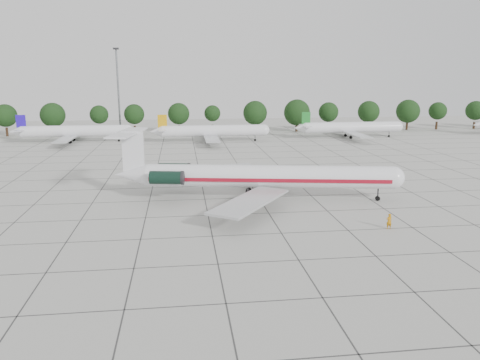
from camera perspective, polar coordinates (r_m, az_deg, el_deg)
The scene contains 9 objects.
ground at distance 61.95m, azimuth 3.51°, elevation -4.05°, with size 260.00×260.00×0.00m, color #B4B4AC.
apron_joints at distance 76.21m, azimuth 1.42°, elevation -0.78°, with size 170.00×170.00×0.02m, color #383838.
main_airliner at distance 67.78m, azimuth 1.55°, elevation 0.50°, with size 41.71×32.56×9.86m.
ground_crew at distance 58.19m, azimuth 17.71°, elevation -4.82°, with size 0.69×0.45×1.90m, color #BC770B.
bg_airliner_b at distance 131.94m, azimuth -19.54°, elevation 5.61°, with size 28.24×27.20×7.40m.
bg_airliner_c at distance 125.38m, azimuth -3.32°, elevation 5.98°, with size 28.24×27.20×7.40m.
bg_airliner_d at distance 136.96m, azimuth 13.41°, elevation 6.24°, with size 28.24×27.20×7.40m.
tree_line at distance 143.69m, azimuth -7.48°, elevation 8.01°, with size 249.86×8.44×10.22m.
floodlight_mast at distance 151.40m, azimuth -14.65°, elevation 11.10°, with size 1.60×1.60×25.45m.
Camera 1 is at (-11.22, -58.18, 18.10)m, focal length 35.00 mm.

